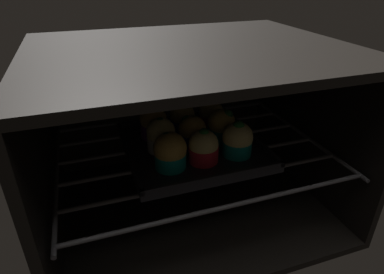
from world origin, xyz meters
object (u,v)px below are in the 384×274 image
(muffin_row2_col1, at_px, (183,118))
(muffin_row0_col0, at_px, (170,152))
(muffin_row1_col2, at_px, (222,126))
(muffin_row0_col1, at_px, (202,148))
(muffin_row0_col2, at_px, (237,140))
(muffin_row2_col0, at_px, (153,123))
(muffin_row1_col1, at_px, (191,132))
(muffin_row1_col0, at_px, (161,135))
(baking_tray, at_px, (192,147))
(muffin_row2_col2, at_px, (211,115))

(muffin_row2_col1, bearing_deg, muffin_row0_col0, -116.53)
(muffin_row0_col0, relative_size, muffin_row1_col2, 0.97)
(muffin_row0_col1, relative_size, muffin_row1_col2, 0.95)
(muffin_row0_col0, distance_m, muffin_row0_col1, 0.06)
(muffin_row0_col0, distance_m, muffin_row2_col1, 0.15)
(muffin_row0_col2, xyz_separation_m, muffin_row2_col0, (-0.14, 0.13, 0.00))
(muffin_row1_col1, height_order, muffin_row2_col1, muffin_row2_col1)
(muffin_row1_col1, distance_m, muffin_row2_col0, 0.09)
(muffin_row1_col0, bearing_deg, muffin_row1_col2, -2.14)
(muffin_row0_col2, relative_size, muffin_row2_col1, 1.09)
(muffin_row0_col2, height_order, muffin_row1_col2, muffin_row0_col2)
(muffin_row1_col2, relative_size, muffin_row2_col1, 1.06)
(muffin_row0_col2, bearing_deg, muffin_row1_col1, 139.95)
(muffin_row1_col0, xyz_separation_m, muffin_row2_col0, (-0.00, 0.06, -0.00))
(muffin_row0_col1, bearing_deg, muffin_row2_col0, 115.69)
(baking_tray, bearing_deg, muffin_row0_col0, -134.43)
(baking_tray, distance_m, muffin_row1_col2, 0.08)
(muffin_row0_col1, distance_m, muffin_row1_col2, 0.09)
(baking_tray, xyz_separation_m, muffin_row2_col0, (-0.07, 0.07, 0.04))
(muffin_row0_col0, height_order, muffin_row2_col1, muffin_row0_col0)
(muffin_row1_col0, xyz_separation_m, muffin_row2_col1, (0.07, 0.06, -0.00))
(muffin_row1_col1, xyz_separation_m, muffin_row2_col2, (0.07, 0.07, -0.00))
(baking_tray, xyz_separation_m, muffin_row2_col2, (0.07, 0.07, 0.03))
(muffin_row2_col0, bearing_deg, muffin_row2_col2, 2.29)
(baking_tray, bearing_deg, muffin_row0_col1, -92.08)
(muffin_row0_col0, xyz_separation_m, muffin_row1_col2, (0.13, 0.06, 0.00))
(muffin_row2_col0, relative_size, muffin_row2_col1, 1.02)
(muffin_row2_col1, xyz_separation_m, muffin_row2_col2, (0.07, 0.00, -0.00))
(muffin_row1_col2, bearing_deg, muffin_row2_col1, 133.45)
(muffin_row0_col2, bearing_deg, muffin_row2_col2, 90.53)
(muffin_row0_col2, relative_size, muffin_row1_col1, 1.12)
(muffin_row1_col1, distance_m, muffin_row1_col2, 0.07)
(muffin_row0_col0, bearing_deg, muffin_row2_col1, 63.47)
(muffin_row1_col1, bearing_deg, muffin_row0_col2, -40.05)
(muffin_row0_col2, distance_m, muffin_row1_col2, 0.06)
(muffin_row0_col1, xyz_separation_m, muffin_row0_col2, (0.07, 0.00, 0.00))
(muffin_row2_col2, bearing_deg, muffin_row2_col0, -177.71)
(muffin_row2_col0, bearing_deg, baking_tray, -45.04)
(muffin_row1_col2, relative_size, muffin_row2_col2, 1.09)
(muffin_row0_col1, distance_m, muffin_row2_col2, 0.16)
(muffin_row1_col0, relative_size, muffin_row1_col2, 0.97)
(muffin_row1_col1, bearing_deg, muffin_row2_col1, 86.61)
(muffin_row0_col0, height_order, muffin_row1_col2, muffin_row1_col2)
(muffin_row1_col2, height_order, muffin_row2_col2, muffin_row1_col2)
(muffin_row0_col2, distance_m, muffin_row2_col0, 0.19)
(muffin_row0_col0, relative_size, muffin_row2_col2, 1.06)
(muffin_row2_col1, bearing_deg, muffin_row1_col1, -93.39)
(muffin_row0_col0, xyz_separation_m, muffin_row0_col2, (0.14, 0.00, -0.00))
(baking_tray, bearing_deg, muffin_row2_col2, 45.41)
(muffin_row1_col2, bearing_deg, muffin_row2_col2, 86.32)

